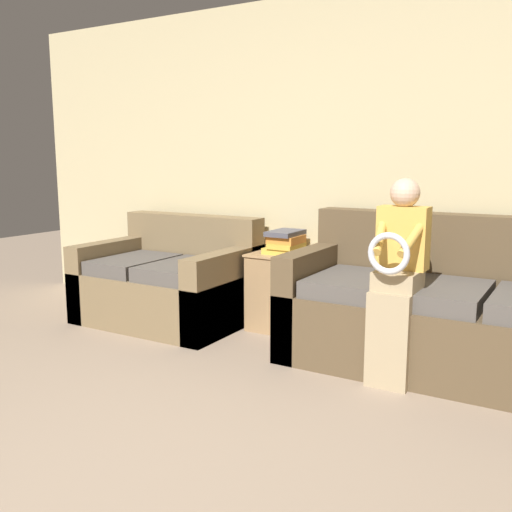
# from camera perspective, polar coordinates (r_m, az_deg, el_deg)

# --- Properties ---
(wall_back) EXTENTS (6.62, 0.06, 2.55)m
(wall_back) POSITION_cam_1_polar(r_m,az_deg,el_deg) (4.40, 10.49, 8.88)
(wall_back) COLOR #C6B789
(wall_back) RESTS_ON ground_plane
(couch_main) EXTENTS (1.98, 0.93, 0.96)m
(couch_main) POSITION_cam_1_polar(r_m,az_deg,el_deg) (3.84, 18.38, -5.67)
(couch_main) COLOR brown
(couch_main) RESTS_ON ground_plane
(couch_side) EXTENTS (1.31, 0.94, 0.85)m
(couch_side) POSITION_cam_1_polar(r_m,az_deg,el_deg) (4.76, -8.64, -2.77)
(couch_side) COLOR brown
(couch_side) RESTS_ON ground_plane
(child_left_seated) EXTENTS (0.30, 0.38, 1.22)m
(child_left_seated) POSITION_cam_1_polar(r_m,az_deg,el_deg) (3.44, 13.93, -1.52)
(child_left_seated) COLOR tan
(child_left_seated) RESTS_ON ground_plane
(side_shelf) EXTENTS (0.50, 0.45, 0.60)m
(side_shelf) POSITION_cam_1_polar(r_m,az_deg,el_deg) (4.47, 2.91, -3.45)
(side_shelf) COLOR #9E7A51
(side_shelf) RESTS_ON ground_plane
(book_stack) EXTENTS (0.26, 0.32, 0.18)m
(book_stack) POSITION_cam_1_polar(r_m,az_deg,el_deg) (4.40, 2.94, 1.41)
(book_stack) COLOR gold
(book_stack) RESTS_ON side_shelf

